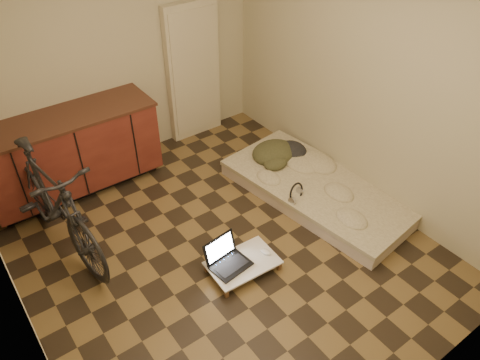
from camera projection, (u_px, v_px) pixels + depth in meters
room_shell at (216, 132)px, 3.76m from camera, size 3.50×4.00×2.60m
cabinets at (72, 153)px, 5.00m from camera, size 1.84×0.62×0.91m
appliance_panel at (193, 72)px, 5.72m from camera, size 0.70×0.10×1.70m
bicycle at (52, 199)px, 4.20m from camera, size 0.77×1.87×1.18m
futon at (318, 190)px, 5.11m from camera, size 1.26×2.20×0.18m
clothing_pile at (279, 147)px, 5.41m from camera, size 0.62×0.54×0.22m
headphones at (296, 192)px, 4.81m from camera, size 0.28×0.26×0.16m
lap_desk at (243, 263)px, 4.25m from camera, size 0.65×0.44×0.10m
laptop at (227, 259)px, 4.20m from camera, size 0.38×0.35×0.24m
mouse at (266, 252)px, 4.32m from camera, size 0.10×0.12×0.04m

